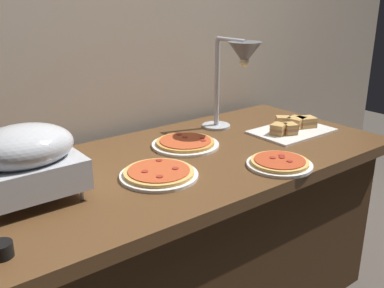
# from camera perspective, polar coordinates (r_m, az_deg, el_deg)

# --- Properties ---
(back_wall) EXTENTS (4.40, 0.04, 2.40)m
(back_wall) POSITION_cam_1_polar(r_m,az_deg,el_deg) (2.08, -10.50, 13.46)
(back_wall) COLOR #B7A893
(back_wall) RESTS_ON ground_plane
(buffet_table) EXTENTS (1.90, 0.84, 0.76)m
(buffet_table) POSITION_cam_1_polar(r_m,az_deg,el_deg) (1.93, -1.88, -12.48)
(buffet_table) COLOR brown
(buffet_table) RESTS_ON ground_plane
(chafing_dish) EXTENTS (0.33, 0.26, 0.25)m
(chafing_dish) POSITION_cam_1_polar(r_m,az_deg,el_deg) (1.47, -20.99, -1.88)
(chafing_dish) COLOR #B7BABF
(chafing_dish) RESTS_ON buffet_table
(heat_lamp) EXTENTS (0.15, 0.33, 0.44)m
(heat_lamp) POSITION_cam_1_polar(r_m,az_deg,el_deg) (2.00, 6.20, 10.57)
(heat_lamp) COLOR #B7BABF
(heat_lamp) RESTS_ON buffet_table
(pizza_plate_front) EXTENTS (0.29, 0.29, 0.03)m
(pizza_plate_front) POSITION_cam_1_polar(r_m,az_deg,el_deg) (1.60, -4.36, -3.89)
(pizza_plate_front) COLOR white
(pizza_plate_front) RESTS_ON buffet_table
(pizza_plate_center) EXTENTS (0.30, 0.30, 0.03)m
(pizza_plate_center) POSITION_cam_1_polar(r_m,az_deg,el_deg) (1.91, -0.87, 0.08)
(pizza_plate_center) COLOR white
(pizza_plate_center) RESTS_ON buffet_table
(pizza_plate_raised_stand) EXTENTS (0.26, 0.26, 0.03)m
(pizza_plate_raised_stand) POSITION_cam_1_polar(r_m,az_deg,el_deg) (1.72, 11.40, -2.47)
(pizza_plate_raised_stand) COLOR white
(pizza_plate_raised_stand) RESTS_ON buffet_table
(sandwich_platter) EXTENTS (0.39, 0.26, 0.06)m
(sandwich_platter) POSITION_cam_1_polar(r_m,az_deg,el_deg) (2.16, 13.00, 2.14)
(sandwich_platter) COLOR white
(sandwich_platter) RESTS_ON buffet_table
(sauce_cup_near) EXTENTS (0.06, 0.06, 0.04)m
(sauce_cup_near) POSITION_cam_1_polar(r_m,az_deg,el_deg) (1.24, -23.74, -12.54)
(sauce_cup_near) COLOR black
(sauce_cup_near) RESTS_ON buffet_table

